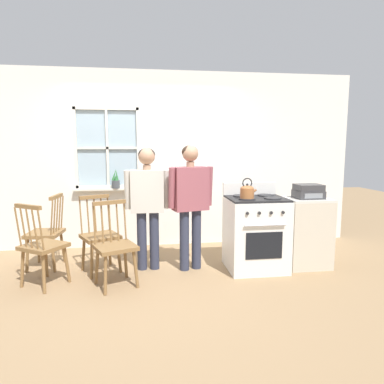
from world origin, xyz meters
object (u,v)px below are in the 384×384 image
(stereo, at_px, (308,191))
(person_elderly_left, at_px, (147,197))
(chair_near_wall, at_px, (42,247))
(kettle, at_px, (247,191))
(chair_by_window, at_px, (100,236))
(chair_near_stove, at_px, (46,234))
(chair_center_cluster, at_px, (115,247))
(stove, at_px, (255,232))
(person_teen_center, at_px, (190,195))
(potted_plant, at_px, (116,182))
(side_counter, at_px, (306,232))

(stereo, bearing_deg, person_elderly_left, 175.23)
(chair_near_wall, bearing_deg, kettle, -143.64)
(chair_by_window, xyz_separation_m, stereo, (2.65, -0.18, 0.54))
(chair_near_stove, height_order, person_elderly_left, person_elderly_left)
(chair_near_stove, bearing_deg, chair_near_wall, 17.55)
(chair_center_cluster, height_order, kettle, kettle)
(stove, height_order, stereo, stove)
(person_elderly_left, bearing_deg, chair_near_stove, 170.52)
(chair_near_wall, xyz_separation_m, chair_near_stove, (-0.12, 0.61, 0.00))
(person_teen_center, xyz_separation_m, stove, (0.82, -0.09, -0.48))
(kettle, bearing_deg, chair_by_window, 170.29)
(chair_center_cluster, distance_m, potted_plant, 1.59)
(chair_center_cluster, height_order, stove, stove)
(chair_center_cluster, bearing_deg, person_elderly_left, 28.65)
(kettle, relative_size, potted_plant, 0.83)
(stove, distance_m, kettle, 0.59)
(chair_near_stove, bearing_deg, side_counter, 90.00)
(person_elderly_left, height_order, person_teen_center, person_teen_center)
(chair_near_wall, xyz_separation_m, person_elderly_left, (1.18, 0.37, 0.49))
(potted_plant, bearing_deg, chair_by_window, -97.61)
(chair_near_stove, height_order, kettle, kettle)
(kettle, bearing_deg, stereo, 8.69)
(chair_near_wall, distance_m, person_teen_center, 1.81)
(chair_near_wall, height_order, chair_near_stove, same)
(chair_by_window, xyz_separation_m, person_teen_center, (1.13, -0.08, 0.51))
(person_teen_center, relative_size, stove, 1.45)
(chair_near_stove, bearing_deg, chair_by_window, 78.10)
(stove, bearing_deg, person_elderly_left, 172.88)
(stove, bearing_deg, side_counter, 1.62)
(chair_by_window, height_order, kettle, kettle)
(person_teen_center, xyz_separation_m, kettle, (0.66, -0.22, 0.07))
(chair_center_cluster, relative_size, kettle, 3.85)
(stove, bearing_deg, stereo, -0.10)
(chair_center_cluster, bearing_deg, chair_by_window, 91.89)
(stereo, bearing_deg, side_counter, 90.00)
(chair_near_wall, height_order, stove, stove)
(chair_by_window, bearing_deg, kettle, -36.28)
(stove, xyz_separation_m, side_counter, (0.69, 0.02, -0.02))
(chair_by_window, xyz_separation_m, chair_near_wall, (-0.58, -0.37, 0.00))
(stove, bearing_deg, chair_center_cluster, -170.02)
(chair_by_window, relative_size, potted_plant, 3.21)
(kettle, bearing_deg, person_elderly_left, 165.87)
(chair_near_stove, distance_m, person_elderly_left, 1.41)
(stove, xyz_separation_m, kettle, (-0.16, -0.13, 0.55))
(chair_near_wall, xyz_separation_m, stereo, (3.22, 0.20, 0.54))
(stove, xyz_separation_m, potted_plant, (-1.82, 1.17, 0.55))
(person_teen_center, bearing_deg, chair_near_stove, 155.06)
(kettle, bearing_deg, person_teen_center, 161.38)
(chair_center_cluster, height_order, side_counter, chair_center_cluster)
(chair_center_cluster, relative_size, chair_near_stove, 1.00)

